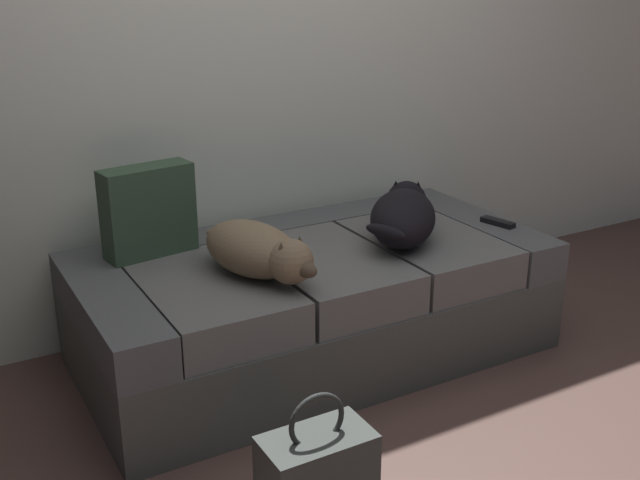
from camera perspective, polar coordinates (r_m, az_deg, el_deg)
couch at (r=3.04m, az=-0.48°, el=-4.64°), size 1.81×0.91×0.45m
dog_tan at (r=2.66m, az=-4.63°, el=-0.80°), size 0.34×0.54×0.19m
dog_dark at (r=3.03m, az=6.24°, el=1.88°), size 0.48×0.53×0.20m
tv_remote at (r=3.30m, az=13.14°, el=1.30°), size 0.08×0.16×0.02m
throw_pillow at (r=2.91m, az=-12.69°, el=2.13°), size 0.35×0.17×0.34m
handbag at (r=2.28m, az=-0.23°, el=-16.83°), size 0.32×0.18×0.38m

